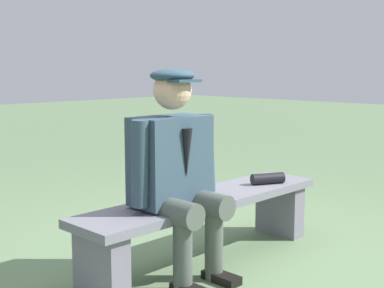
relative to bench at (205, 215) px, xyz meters
name	(u,v)px	position (x,y,z in m)	size (l,w,h in m)	color
ground_plane	(205,261)	(0.00, 0.00, -0.31)	(30.00, 30.00, 0.00)	#617C56
bench	(205,215)	(0.00, 0.00, 0.00)	(1.89, 0.42, 0.44)	slate
seated_man	(176,165)	(0.31, 0.05, 0.37)	(0.64, 0.55, 1.25)	#314655
rolled_magazine	(268,179)	(-0.57, 0.07, 0.17)	(0.08, 0.08, 0.24)	black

